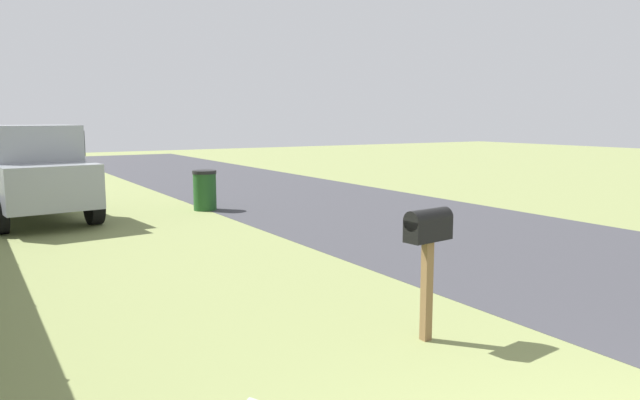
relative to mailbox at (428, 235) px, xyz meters
The scene contains 4 objects.
road_asphalt 5.13m from the mailbox, 60.22° to the right, with size 60.00×6.36×0.01m, color #38383D.
mailbox is the anchor object (origin of this frame).
pickup_truck 10.36m from the mailbox, 14.53° to the left, with size 4.99×2.45×2.09m.
trash_bin 9.43m from the mailbox, ahead, with size 0.58×0.58×0.98m.
Camera 1 is at (-0.83, 3.22, 2.24)m, focal length 33.10 mm.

